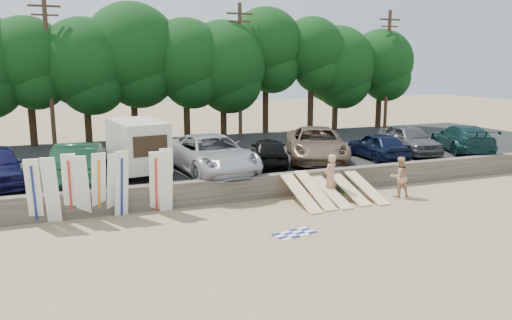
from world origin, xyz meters
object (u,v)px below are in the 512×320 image
at_px(car_1, 80,162).
at_px(car_3, 269,151).
at_px(beachgoer_a, 331,177).
at_px(car_5, 377,146).
at_px(beachgoer_b, 399,177).
at_px(car_6, 409,139).
at_px(car_7, 462,138).
at_px(box_trailer, 138,145).
at_px(car_4, 316,144).
at_px(cooler, 345,189).
at_px(car_2, 212,154).

xyz_separation_m(car_1, car_3, (8.96, 0.29, -0.13)).
relative_size(car_3, beachgoer_a, 2.19).
relative_size(car_5, beachgoer_b, 2.38).
distance_m(car_5, car_6, 2.82).
xyz_separation_m(car_5, car_7, (5.96, 0.16, 0.06)).
xyz_separation_m(box_trailer, car_4, (9.22, 0.06, -0.53)).
bearing_deg(beachgoer_b, cooler, -31.84).
relative_size(car_1, car_6, 1.09).
relative_size(box_trailer, beachgoer_a, 2.13).
relative_size(car_4, beachgoer_a, 3.23).
bearing_deg(box_trailer, car_5, -10.77).
xyz_separation_m(box_trailer, car_5, (12.46, -0.74, -0.67)).
height_order(box_trailer, car_2, box_trailer).
xyz_separation_m(car_2, beachgoer_b, (7.08, -4.61, -0.69)).
bearing_deg(car_1, car_3, -168.68).
bearing_deg(cooler, car_3, 111.84).
xyz_separation_m(car_1, cooler, (11.06, -3.59, -1.39)).
height_order(car_3, cooler, car_3).
xyz_separation_m(car_6, beachgoer_a, (-7.79, -4.70, -0.54)).
height_order(box_trailer, car_4, box_trailer).
height_order(car_3, car_6, car_6).
height_order(car_2, car_7, car_2).
height_order(car_1, cooler, car_1).
xyz_separation_m(car_7, cooler, (-9.90, -3.44, -1.32)).
bearing_deg(beachgoer_a, box_trailer, -58.84).
distance_m(car_1, car_4, 11.77).
relative_size(box_trailer, cooler, 10.88).
height_order(car_7, beachgoer_a, car_7).
bearing_deg(beachgoer_a, car_2, -69.07).
height_order(car_6, car_7, car_6).
relative_size(box_trailer, car_6, 0.87).
distance_m(car_7, cooler, 10.57).
bearing_deg(car_7, beachgoer_b, 52.86).
bearing_deg(car_2, car_3, 7.73).
height_order(car_7, beachgoer_b, car_7).
xyz_separation_m(car_3, car_7, (12.00, -0.44, 0.06)).
bearing_deg(car_6, car_3, -170.02).
xyz_separation_m(beachgoer_b, cooler, (-1.79, 1.45, -0.73)).
bearing_deg(car_5, car_4, -11.66).
xyz_separation_m(car_3, car_5, (6.03, -0.60, -0.00)).
bearing_deg(cooler, car_7, 12.64).
distance_m(car_1, car_5, 15.00).
bearing_deg(car_6, box_trailer, -171.12).
bearing_deg(beachgoer_a, car_4, -138.16).
bearing_deg(box_trailer, beachgoer_a, -39.55).
xyz_separation_m(beachgoer_a, cooler, (1.15, 0.62, -0.81)).
distance_m(car_2, car_3, 3.28).
height_order(box_trailer, car_7, box_trailer).
distance_m(car_1, cooler, 11.71).
height_order(car_5, car_7, car_7).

